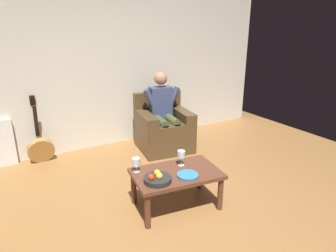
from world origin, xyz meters
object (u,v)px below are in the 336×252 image
(wine_glass_far, at_px, (136,163))
(fruit_bowl, at_px, (157,179))
(guitar, at_px, (41,148))
(wine_glass_near, at_px, (181,155))
(decorative_dish, at_px, (188,175))
(person_seated, at_px, (164,110))
(armchair, at_px, (163,129))
(coffee_table, at_px, (176,177))

(wine_glass_far, height_order, fruit_bowl, wine_glass_far)
(wine_glass_far, bearing_deg, guitar, -66.70)
(wine_glass_near, bearing_deg, decorative_dish, 72.34)
(wine_glass_near, bearing_deg, person_seated, -112.03)
(guitar, bearing_deg, armchair, 165.78)
(armchair, height_order, fruit_bowl, armchair)
(armchair, xyz_separation_m, guitar, (1.78, -0.45, -0.10))
(person_seated, relative_size, wine_glass_near, 6.95)
(guitar, bearing_deg, wine_glass_near, 123.89)
(wine_glass_near, xyz_separation_m, decorative_dish, (0.08, 0.25, -0.11))
(coffee_table, bearing_deg, decorative_dish, 109.54)
(person_seated, height_order, fruit_bowl, person_seated)
(guitar, bearing_deg, wine_glass_far, 113.30)
(decorative_dish, bearing_deg, guitar, -61.05)
(coffee_table, xyz_separation_m, decorative_dish, (-0.05, 0.14, 0.07))
(person_seated, xyz_separation_m, guitar, (1.77, -0.47, -0.43))
(wine_glass_near, xyz_separation_m, fruit_bowl, (0.40, 0.19, -0.09))
(wine_glass_near, bearing_deg, wine_glass_far, -13.27)
(coffee_table, distance_m, guitar, 2.23)
(fruit_bowl, bearing_deg, decorative_dish, 169.31)
(armchair, bearing_deg, coffee_table, 73.92)
(wine_glass_far, bearing_deg, decorative_dish, 138.47)
(armchair, height_order, decorative_dish, armchair)
(coffee_table, relative_size, wine_glass_far, 6.37)
(coffee_table, height_order, wine_glass_far, wine_glass_far)
(coffee_table, distance_m, wine_glass_far, 0.46)
(person_seated, bearing_deg, coffee_table, 73.71)
(armchair, xyz_separation_m, wine_glass_far, (1.04, 1.26, 0.19))
(person_seated, height_order, guitar, person_seated)
(guitar, height_order, wine_glass_far, guitar)
(guitar, relative_size, decorative_dish, 4.34)
(person_seated, height_order, coffee_table, person_seated)
(wine_glass_far, bearing_deg, wine_glass_near, 166.73)
(armchair, distance_m, coffee_table, 1.63)
(armchair, xyz_separation_m, person_seated, (0.00, 0.02, 0.32))
(person_seated, relative_size, coffee_table, 1.23)
(armchair, height_order, person_seated, person_seated)
(guitar, bearing_deg, decorative_dish, 118.95)
(armchair, relative_size, person_seated, 0.72)
(person_seated, distance_m, wine_glass_near, 1.47)
(fruit_bowl, bearing_deg, person_seated, -121.63)
(coffee_table, distance_m, fruit_bowl, 0.30)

